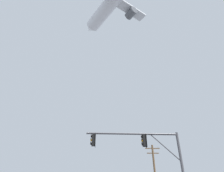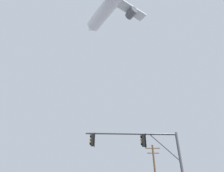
% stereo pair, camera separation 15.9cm
% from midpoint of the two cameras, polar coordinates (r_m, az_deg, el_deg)
% --- Properties ---
extents(signal_pole_near, '(7.31, 0.54, 6.22)m').
position_cam_midpoint_polar(signal_pole_near, '(15.68, 10.33, -18.47)').
color(signal_pole_near, '#4C4C51').
rests_on(signal_pole_near, ground).
extents(airplane, '(21.41, 27.74, 8.40)m').
position_cam_midpoint_polar(airplane, '(64.72, 0.39, 24.02)').
color(airplane, white).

